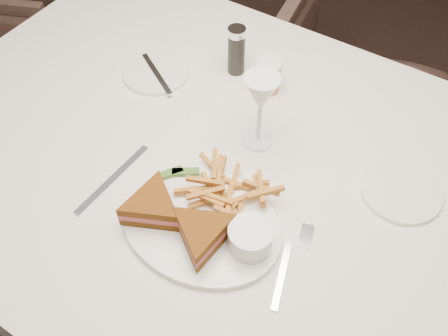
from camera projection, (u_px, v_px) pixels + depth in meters
ground at (221, 256)px, 1.74m from camera, size 5.00×5.00×0.00m
table at (234, 255)px, 1.32m from camera, size 1.48×0.99×0.75m
chair_far at (373, 86)px, 1.76m from camera, size 0.78×0.74×0.71m
table_setting at (222, 177)px, 0.96m from camera, size 0.78×0.60×0.18m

